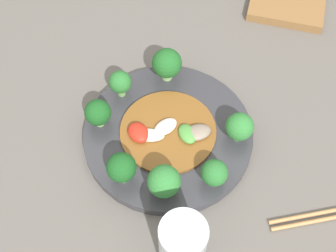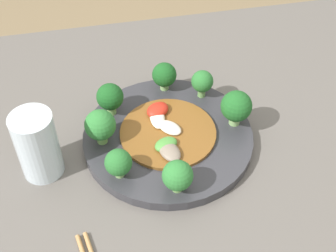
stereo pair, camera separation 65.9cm
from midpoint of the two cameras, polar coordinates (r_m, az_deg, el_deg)
plate at (r=0.78m, az=16.80°, el=-17.28°), size 0.31×0.31×0.02m
broccoli_southwest at (r=0.81m, az=20.41°, el=-8.97°), size 0.04×0.04×0.06m
broccoli_northeast at (r=0.69m, az=12.35°, el=-23.12°), size 0.05×0.05×0.05m
broccoli_west at (r=0.79m, az=25.81°, el=-12.86°), size 0.06×0.06×0.07m
broccoli_south at (r=0.80m, az=15.15°, el=-8.03°), size 0.05×0.05×0.06m
broccoli_east at (r=0.70m, az=8.49°, el=-17.33°), size 0.05×0.05×0.07m
broccoli_north at (r=0.70m, az=21.13°, el=-24.32°), size 0.05×0.05×0.06m
broccoli_southeast at (r=0.74m, az=8.69°, el=-12.34°), size 0.05×0.05×0.07m
stirfry_center at (r=0.77m, az=16.83°, el=-16.71°), size 0.17×0.17×0.02m
drinking_glass at (r=0.67m, az=0.17°, el=-21.06°), size 0.07×0.07×0.12m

